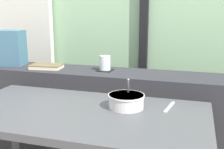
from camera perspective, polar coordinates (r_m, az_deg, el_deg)
curtain_left_panel at (r=2.82m, az=-17.52°, el=13.59°), size 0.56×0.06×2.50m
dark_console_ledge at (r=2.03m, az=-1.54°, el=-10.22°), size 2.80×0.33×0.78m
breakfast_table at (r=1.44m, az=-6.44°, el=-11.36°), size 1.24×0.64×0.71m
coaster_square at (r=1.92m, az=-1.41°, el=0.87°), size 0.10×0.10×0.00m
juice_glass at (r=1.92m, az=-1.41°, el=2.24°), size 0.08×0.08×0.10m
closed_book at (r=2.04m, az=-13.19°, el=1.57°), size 0.24×0.16×0.03m
throw_pillow at (r=2.26m, az=-21.22°, el=5.09°), size 0.34×0.19×0.26m
soup_bowl at (r=1.42m, az=2.91°, el=-5.38°), size 0.18×0.18×0.16m
fork_utensil at (r=1.46m, az=11.55°, el=-6.47°), size 0.04×0.17×0.01m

